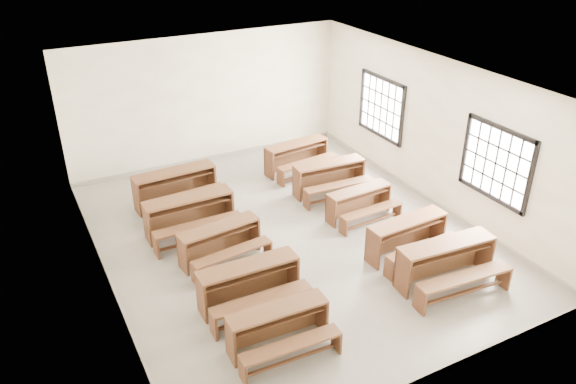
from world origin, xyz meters
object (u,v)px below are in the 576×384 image
desk_set_0 (279,326)px  desk_set_7 (360,201)px  desk_set_1 (250,282)px  desk_set_8 (330,176)px  desk_set_6 (408,235)px  desk_set_5 (447,260)px  desk_set_2 (221,241)px  desk_set_9 (298,155)px  desk_set_3 (190,213)px  desk_set_4 (176,186)px

desk_set_0 → desk_set_7: (3.26, 2.67, -0.02)m
desk_set_1 → desk_set_8: bearing=41.5°
desk_set_6 → desk_set_8: 2.83m
desk_set_5 → desk_set_7: desk_set_5 is taller
desk_set_2 → desk_set_9: bearing=34.4°
desk_set_2 → desk_set_0: bearing=-99.1°
desk_set_0 → desk_set_7: 4.21m
desk_set_3 → desk_set_4: (0.12, 1.28, 0.01)m
desk_set_2 → desk_set_7: 3.16m
desk_set_8 → desk_set_9: 1.37m
desk_set_5 → desk_set_6: (-0.03, 1.01, -0.04)m
desk_set_1 → desk_set_6: desk_set_1 is taller
desk_set_5 → desk_set_9: size_ratio=1.07×
desk_set_4 → desk_set_7: bearing=-39.1°
desk_set_9 → desk_set_4: bearing=178.8°
desk_set_0 → desk_set_4: 4.99m
desk_set_4 → desk_set_6: bearing=-53.8°
desk_set_3 → desk_set_9: (3.29, 1.57, -0.03)m
desk_set_1 → desk_set_4: (-0.01, 3.87, 0.03)m
desk_set_0 → desk_set_9: size_ratio=0.91×
desk_set_4 → desk_set_9: bearing=1.9°
desk_set_3 → desk_set_6: bearing=-38.5°
desk_set_5 → desk_set_0: bearing=-174.1°
desk_set_6 → desk_set_5: bearing=-91.4°
desk_set_1 → desk_set_3: (-0.13, 2.60, 0.02)m
desk_set_1 → desk_set_4: bearing=90.9°
desk_set_4 → desk_set_3: bearing=-98.6°
desk_set_4 → desk_set_5: 5.90m
desk_set_4 → desk_set_9: size_ratio=1.07×
desk_set_1 → desk_set_7: bearing=26.5°
desk_set_9 → desk_set_1: bearing=-133.7°
desk_set_6 → desk_set_9: size_ratio=0.97×
desk_set_3 → desk_set_9: bearing=25.2°
desk_set_5 → desk_set_6: size_ratio=1.10×
desk_set_5 → desk_set_9: (-0.09, 5.21, -0.04)m
desk_set_0 → desk_set_7: size_ratio=1.05×
desk_set_3 → desk_set_6: size_ratio=1.06×
desk_set_2 → desk_set_4: desk_set_4 is taller
desk_set_5 → desk_set_7: size_ratio=1.24×
desk_set_8 → desk_set_9: bearing=97.3°
desk_set_5 → desk_set_8: size_ratio=1.08×
desk_set_2 → desk_set_7: (3.16, 0.11, -0.03)m
desk_set_5 → desk_set_8: bearing=94.6°
desk_set_8 → desk_set_2: bearing=-153.3°
desk_set_3 → desk_set_5: size_ratio=0.96×
desk_set_7 → desk_set_9: desk_set_9 is taller
desk_set_0 → desk_set_4: (0.03, 4.99, 0.07)m
desk_set_6 → desk_set_7: bearing=87.1°
desk_set_8 → desk_set_1: bearing=-135.6°
desk_set_4 → desk_set_6: size_ratio=1.10×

